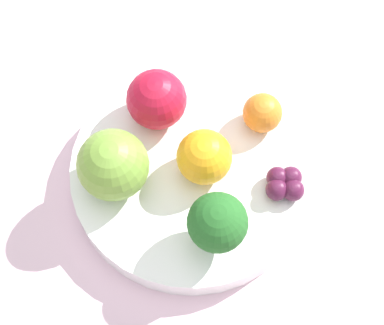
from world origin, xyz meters
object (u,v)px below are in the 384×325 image
bowl (192,173)px  broccoli (217,223)px  apple_red (113,165)px  orange_back (204,157)px  orange_front (261,111)px  apple_green (157,99)px  grape_cluster (285,184)px

bowl → broccoli: size_ratio=3.52×
apple_red → orange_back: (-0.07, 0.04, -0.01)m
apple_red → orange_front: 0.14m
orange_front → broccoli: bearing=34.0°
bowl → broccoli: 0.09m
broccoli → orange_back: (-0.03, -0.06, -0.01)m
apple_green → grape_cluster: bearing=110.9°
grape_cluster → orange_back: bearing=-50.7°
apple_red → orange_front: bearing=169.0°
orange_front → grape_cluster: 0.07m
orange_front → orange_back: 0.07m
broccoli → orange_back: 0.07m
apple_red → grape_cluster: bearing=141.2°
grape_cluster → apple_red: bearing=-38.8°
apple_red → orange_front: apple_red is taller
apple_green → grape_cluster: apple_green is taller
bowl → grape_cluster: bearing=130.3°
broccoli → apple_red: same height
broccoli → apple_green: bearing=-102.0°
broccoli → grape_cluster: broccoli is taller
bowl → orange_front: size_ratio=6.11×
bowl → orange_front: bearing=-178.5°
orange_back → broccoli: bearing=63.1°
apple_green → orange_back: size_ratio=1.12×
apple_red → orange_front: size_ratio=1.73×
orange_front → orange_back: size_ratio=0.74×
orange_back → grape_cluster: size_ratio=1.32×
apple_red → orange_back: apple_red is taller
orange_front → grape_cluster: (0.02, 0.07, -0.01)m
bowl → orange_back: orange_back is taller
apple_green → apple_red: bearing=26.4°
apple_green → orange_front: 0.10m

